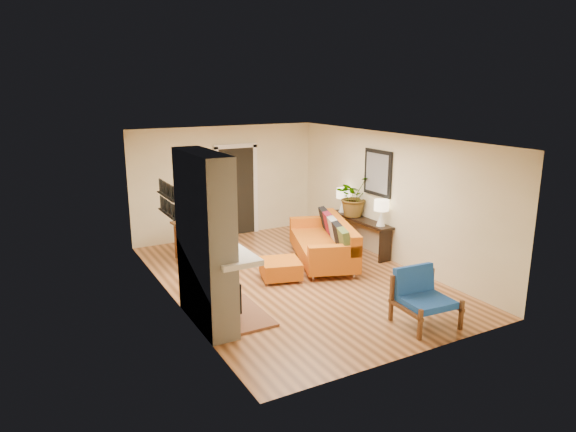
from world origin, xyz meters
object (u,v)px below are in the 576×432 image
Objects in this scene: console_table at (360,225)px; lamp_far at (343,197)px; lamp_near at (381,210)px; sofa at (327,242)px; ottoman at (281,268)px; dining_table at (201,231)px; houseplant at (354,196)px; blue_chair at (422,294)px.

console_table is 0.84m from lamp_far.
lamp_far is at bearing 90.00° from lamp_near.
lamp_near is (1.00, -0.46, 0.66)m from sofa.
ottoman is at bearing -161.27° from sofa.
lamp_near is at bearing -90.00° from console_table.
lamp_far is at bearing 30.21° from ottoman.
sofa is 1.38m from ottoman.
dining_table is 2.05× the size of houseplant.
houseplant is at bearing 70.26° from blue_chair.
blue_chair is 4.19m from lamp_far.
sofa reaches higher than console_table.
lamp_near and lamp_far have the same top height.
console_table is 0.65m from houseplant.
blue_chair is at bearing -65.36° from dining_table.
blue_chair is 1.58× the size of lamp_near.
sofa is at bearing 18.73° from ottoman.
ottoman is 2.79m from lamp_far.
console_table is (1.28, 3.26, 0.12)m from blue_chair.
sofa is at bearing -28.93° from dining_table.
ottoman is 0.98× the size of houseplant.
blue_chair is 2.95m from lamp_near.
console_table is at bearing 90.00° from lamp_near.
ottoman is 2.45m from lamp_near.
sofa is 1.50m from lamp_far.
console_table is at bearing -17.57° from dining_table.
sofa is 1.38× the size of dining_table.
blue_chair is 3.50m from console_table.
ottoman is 2.81m from blue_chair.
lamp_near is 1.36m from lamp_far.
lamp_far reaches higher than blue_chair.
lamp_near is at bearing 63.75° from blue_chair.
ottoman is 2.42m from console_table.
lamp_far is at bearing -6.02° from dining_table.
console_table is at bearing -87.87° from houseplant.
blue_chair reaches higher than ottoman.
lamp_far is (0.00, 1.36, 0.00)m from lamp_near.
console_table is 3.43× the size of lamp_far.
houseplant is at bearing 92.13° from console_table.
sofa is at bearing -138.08° from lamp_far.
sofa is at bearing -154.03° from houseplant.
ottoman is 1.97m from dining_table.
dining_table is (-2.24, 1.24, 0.23)m from sofa.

